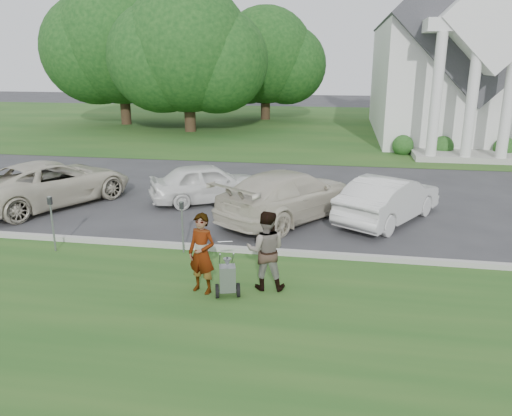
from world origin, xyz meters
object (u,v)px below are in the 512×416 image
(tree_left, at_px, (187,54))
(car_c, at_px, (290,195))
(person_right, at_px, (266,251))
(car_d, at_px, (389,199))
(person_left, at_px, (202,254))
(striping_cart, at_px, (228,279))
(car_b, at_px, (208,183))
(tree_back, at_px, (266,60))
(church, at_px, (455,40))
(car_a, at_px, (52,183))
(tree_far, at_px, (121,46))
(parking_meter_far, at_px, (52,217))
(parking_meter_near, at_px, (182,221))

(tree_left, bearing_deg, car_c, -64.30)
(car_c, bearing_deg, person_right, 123.98)
(car_d, bearing_deg, person_left, 84.22)
(striping_cart, height_order, car_c, car_c)
(tree_left, xyz_separation_m, striping_cart, (8.12, -23.93, -4.70))
(striping_cart, height_order, car_b, car_b)
(striping_cart, xyz_separation_m, person_left, (-0.58, 0.14, 0.46))
(person_left, bearing_deg, tree_left, 126.52)
(person_left, bearing_deg, striping_cart, 5.49)
(tree_left, relative_size, tree_back, 1.11)
(tree_left, bearing_deg, church, 3.79)
(person_left, relative_size, car_a, 0.32)
(tree_left, relative_size, car_a, 1.96)
(tree_far, xyz_separation_m, car_a, (6.66, -21.10, -4.94))
(car_a, height_order, car_d, car_a)
(person_right, bearing_deg, tree_back, -86.20)
(tree_back, height_order, car_d, tree_back)
(church, distance_m, tree_far, 23.09)
(person_right, xyz_separation_m, car_c, (-0.01, 5.03, -0.11))
(car_b, bearing_deg, tree_back, -25.04)
(tree_far, height_order, car_d, tree_far)
(church, bearing_deg, striping_cart, -109.53)
(church, xyz_separation_m, tree_back, (-13.01, 6.87, -1.21))
(parking_meter_far, bearing_deg, parking_meter_near, 7.90)
(tree_back, bearing_deg, car_d, -73.29)
(church, bearing_deg, tree_back, 152.15)
(person_left, bearing_deg, church, 88.13)
(person_right, bearing_deg, tree_left, -74.26)
(striping_cart, relative_size, car_c, 0.21)
(person_left, distance_m, car_a, 8.94)
(church, relative_size, tree_back, 2.51)
(person_right, bearing_deg, church, -113.39)
(tree_back, relative_size, car_c, 1.83)
(person_right, relative_size, car_d, 0.41)
(tree_back, height_order, car_b, tree_back)
(parking_meter_far, bearing_deg, car_c, 33.73)
(tree_left, distance_m, parking_meter_near, 23.04)
(tree_left, height_order, tree_back, tree_left)
(parking_meter_far, distance_m, car_c, 6.86)
(church, distance_m, person_right, 26.34)
(parking_meter_far, height_order, car_a, car_a)
(tree_left, relative_size, car_b, 2.66)
(car_c, xyz_separation_m, car_d, (3.00, 0.27, -0.06))
(person_left, height_order, car_c, person_left)
(tree_left, height_order, parking_meter_near, tree_left)
(tree_left, distance_m, person_right, 25.37)
(tree_left, distance_m, person_left, 25.32)
(church, distance_m, car_a, 25.77)
(parking_meter_far, bearing_deg, church, 59.21)
(tree_back, relative_size, person_right, 5.51)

